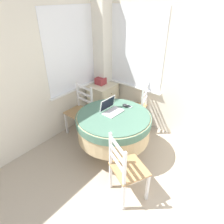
# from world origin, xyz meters

# --- Properties ---
(corner_room_shell) EXTENTS (4.09, 5.13, 2.55)m
(corner_room_shell) POSITION_xyz_m (1.05, 2.05, 1.28)
(corner_room_shell) COLOR silver
(corner_room_shell) RESTS_ON ground_plane
(round_dining_table) EXTENTS (1.17, 1.17, 0.74)m
(round_dining_table) POSITION_xyz_m (0.74, 2.11, 0.56)
(round_dining_table) COLOR #4C3D2D
(round_dining_table) RESTS_ON ground_plane
(laptop) EXTENTS (0.34, 0.26, 0.22)m
(laptop) POSITION_xyz_m (0.79, 2.20, 0.79)
(laptop) COLOR white
(laptop) RESTS_ON round_dining_table
(computer_mouse) EXTENTS (0.06, 0.10, 0.05)m
(computer_mouse) POSITION_xyz_m (1.05, 2.12, 0.76)
(computer_mouse) COLOR black
(computer_mouse) RESTS_ON round_dining_table
(cell_phone) EXTENTS (0.07, 0.12, 0.01)m
(cell_phone) POSITION_xyz_m (1.10, 2.08, 0.74)
(cell_phone) COLOR #B2B7BC
(cell_phone) RESTS_ON round_dining_table
(dining_chair_near_back_window) EXTENTS (0.41, 0.43, 0.95)m
(dining_chair_near_back_window) POSITION_xyz_m (0.82, 2.96, 0.46)
(dining_chair_near_back_window) COLOR #A87F51
(dining_chair_near_back_window) RESTS_ON ground_plane
(dining_chair_near_right_window) EXTENTS (0.51, 0.50, 0.95)m
(dining_chair_near_right_window) POSITION_xyz_m (1.59, 2.20, 0.46)
(dining_chair_near_right_window) COLOR #A87F51
(dining_chair_near_right_window) RESTS_ON ground_plane
(dining_chair_camera_near) EXTENTS (0.54, 0.55, 0.95)m
(dining_chair_camera_near) POSITION_xyz_m (0.16, 1.47, 0.46)
(dining_chair_camera_near) COLOR #A87F51
(dining_chair_camera_near) RESTS_ON ground_plane
(corner_cabinet) EXTENTS (0.55, 0.47, 0.75)m
(corner_cabinet) POSITION_xyz_m (1.52, 3.01, 0.38)
(corner_cabinet) COLOR beige
(corner_cabinet) RESTS_ON ground_plane
(storage_box) EXTENTS (0.18, 0.18, 0.13)m
(storage_box) POSITION_xyz_m (1.52, 3.06, 0.82)
(storage_box) COLOR #9E3338
(storage_box) RESTS_ON corner_cabinet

